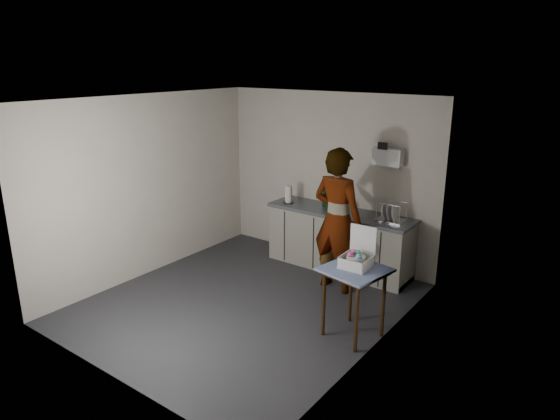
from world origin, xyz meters
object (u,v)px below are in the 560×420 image
Objects in this scene: kitchen_counter at (339,242)px; standing_man at (337,220)px; dark_bottle at (325,199)px; dish_rack at (391,216)px; bakery_box at (357,258)px; paper_towel at (289,195)px; soda_can at (346,207)px; soap_bottle at (329,201)px; side_table at (355,277)px.

kitchen_counter is 1.14× the size of standing_man.
standing_man is at bearing -63.58° from kitchen_counter.
dark_bottle is 0.66× the size of dish_rack.
standing_man is 4.47× the size of bakery_box.
dark_bottle is 2.11m from bakery_box.
dark_bottle is 0.58m from paper_towel.
dark_bottle is at bearing 178.07° from soda_can.
bakery_box is (1.38, -1.58, -0.10)m from dark_bottle.
paper_towel is at bearing -177.79° from soap_bottle.
soda_can is 0.33× the size of dish_rack.
standing_man is at bearing -49.38° from soap_bottle.
side_table is (1.10, -1.58, 0.30)m from kitchen_counter.
bakery_box is (1.94, -1.42, -0.11)m from paper_towel.
paper_towel is at bearing -20.42° from standing_man.
paper_towel is (-1.96, 1.48, 0.31)m from side_table.
side_table is 2.48m from paper_towel.
kitchen_counter is at bearing -11.61° from dark_bottle.
soap_bottle is 0.26m from soda_can.
standing_man is at bearing -47.82° from dark_bottle.
standing_man is 0.70m from soda_can.
paper_towel is (-0.71, -0.03, -0.01)m from soap_bottle.
paper_towel is at bearing -163.42° from dark_bottle.
dish_rack is (-0.32, 1.60, 0.24)m from side_table.
dark_bottle is (-0.61, 0.67, 0.05)m from standing_man.
dish_rack is at bearing 4.17° from paper_towel.
soda_can is at bearing 40.04° from kitchen_counter.
dark_bottle is 1.09m from dish_rack.
kitchen_counter is at bearing 123.46° from bakery_box.
kitchen_counter is 1.95m from side_table.
standing_man is 6.82× the size of soap_bottle.
kitchen_counter is at bearing 26.19° from soap_bottle.
side_table is at bearing -55.21° from kitchen_counter.
paper_towel reaches higher than soda_can.
kitchen_counter is at bearing -178.75° from dish_rack.
side_table is 2.19m from dark_bottle.
standing_man is at bearing -23.41° from paper_towel.
bakery_box is at bearing -56.99° from soda_can.
kitchen_counter is at bearing 6.82° from paper_towel.
side_table is at bearing -57.52° from soda_can.
dish_rack is (0.48, 0.62, -0.01)m from standing_man.
dark_bottle reaches higher than soda_can.
soda_can is at bearing -1.93° from dark_bottle.
soap_bottle is at bearing 2.21° from paper_towel.
dark_bottle is at bearing -44.84° from standing_man.
dish_rack is at bearing 1.25° from kitchen_counter.
bakery_box is at bearing -48.82° from dark_bottle.
soap_bottle is 1.90m from bakery_box.
dish_rack is at bearing -2.39° from dark_bottle.
dish_rack is at bearing -2.63° from soda_can.
soda_can is 0.73m from dish_rack.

